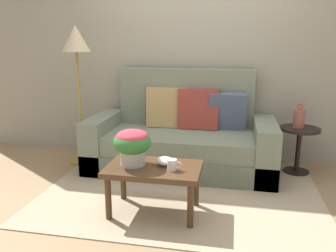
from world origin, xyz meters
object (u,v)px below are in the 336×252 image
object	(u,v)px
floor_lamp	(76,53)
coffee_table	(154,173)
couch	(182,140)
side_table	(299,142)
coffee_mug	(172,165)
potted_plant	(132,143)
table_vase	(299,118)
snack_bowl	(165,161)

from	to	relation	value
floor_lamp	coffee_table	bearing A→B (deg)	-43.11
couch	side_table	bearing A→B (deg)	3.41
coffee_table	coffee_mug	world-z (taller)	coffee_mug
couch	floor_lamp	world-z (taller)	floor_lamp
floor_lamp	potted_plant	bearing A→B (deg)	-47.85
side_table	potted_plant	distance (m)	2.01
side_table	table_vase	size ratio (longest dim) A/B	1.98
couch	side_table	distance (m)	1.32
couch	floor_lamp	xyz separation A→B (m)	(-1.25, -0.05, 0.99)
couch	coffee_table	xyz separation A→B (m)	(-0.07, -1.15, 0.02)
floor_lamp	potted_plant	size ratio (longest dim) A/B	5.09
coffee_table	floor_lamp	size ratio (longest dim) A/B	0.49
side_table	coffee_table	bearing A→B (deg)	-138.30
couch	side_table	world-z (taller)	couch
floor_lamp	potted_plant	distance (m)	1.64
coffee_table	table_vase	size ratio (longest dim) A/B	3.00
coffee_table	coffee_mug	bearing A→B (deg)	-17.06
side_table	floor_lamp	xyz separation A→B (m)	(-2.56, -0.13, 0.97)
coffee_table	floor_lamp	distance (m)	1.89
couch	coffee_table	bearing A→B (deg)	-93.47
potted_plant	snack_bowl	xyz separation A→B (m)	(0.27, 0.04, -0.15)
coffee_table	coffee_mug	size ratio (longest dim) A/B	6.46
side_table	potted_plant	bearing A→B (deg)	-142.03
couch	side_table	size ratio (longest dim) A/B	3.98
floor_lamp	coffee_mug	world-z (taller)	floor_lamp
coffee_table	side_table	xyz separation A→B (m)	(1.38, 1.23, 0.00)
couch	table_vase	size ratio (longest dim) A/B	7.88
floor_lamp	potted_plant	xyz separation A→B (m)	(0.99, -1.10, -0.71)
couch	snack_bowl	bearing A→B (deg)	-89.09
couch	snack_bowl	distance (m)	1.11
side_table	snack_bowl	size ratio (longest dim) A/B	3.55
snack_bowl	potted_plant	bearing A→B (deg)	-171.68
coffee_table	potted_plant	size ratio (longest dim) A/B	2.48
coffee_table	table_vase	world-z (taller)	table_vase
coffee_table	snack_bowl	world-z (taller)	snack_bowl
coffee_mug	snack_bowl	bearing A→B (deg)	130.32
coffee_mug	coffee_table	bearing A→B (deg)	162.94
potted_plant	table_vase	xyz separation A→B (m)	(1.55, 1.24, 0.02)
couch	coffee_mug	world-z (taller)	couch
snack_bowl	table_vase	world-z (taller)	table_vase
coffee_table	floor_lamp	xyz separation A→B (m)	(-1.18, 1.11, 0.97)
floor_lamp	coffee_mug	bearing A→B (deg)	-40.56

